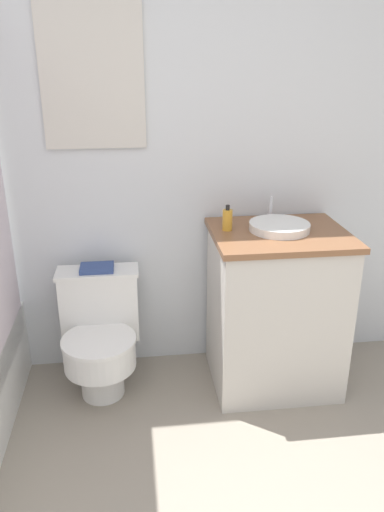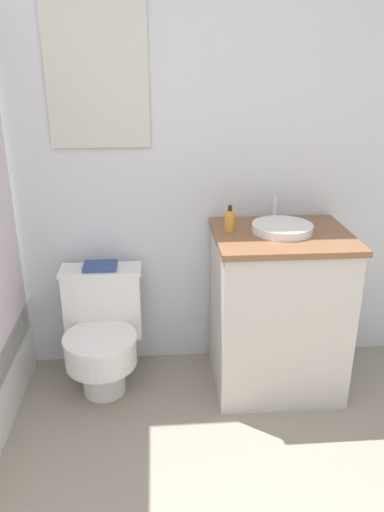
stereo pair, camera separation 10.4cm
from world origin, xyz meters
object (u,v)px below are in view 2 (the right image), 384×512
object	(u,v)px
soap_bottle	(230,220)
book_on_tank	(100,266)
toilet	(102,331)
sink	(282,228)

from	to	relation	value
soap_bottle	book_on_tank	world-z (taller)	soap_bottle
toilet	book_on_tank	distance (m)	0.35
toilet	soap_bottle	xyz separation A→B (m)	(0.67, 0.01, 0.60)
soap_bottle	book_on_tank	bearing A→B (deg)	170.97
toilet	book_on_tank	size ratio (longest dim) A/B	3.68
soap_bottle	book_on_tank	distance (m)	0.73
soap_bottle	book_on_tank	xyz separation A→B (m)	(-0.67, 0.11, -0.27)
sink	soap_bottle	distance (m)	0.26
toilet	soap_bottle	distance (m)	0.89
sink	soap_bottle	xyz separation A→B (m)	(-0.26, 0.04, 0.03)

